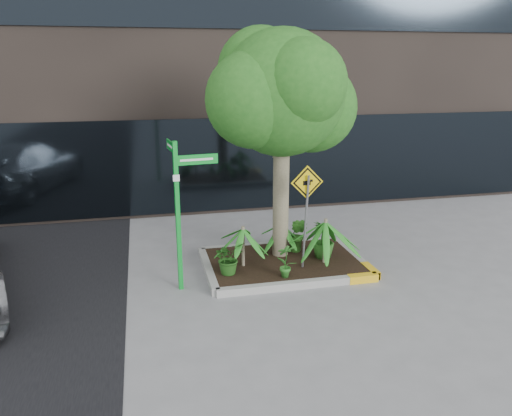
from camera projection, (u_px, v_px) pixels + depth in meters
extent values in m
plane|color=gray|center=(278.00, 273.00, 10.21)|extent=(80.00, 80.00, 0.00)
cube|color=#9E9E99|center=(270.00, 245.00, 11.54)|extent=(3.20, 0.15, 0.15)
cube|color=#9E9E99|center=(299.00, 285.00, 9.48)|extent=(3.20, 0.15, 0.15)
cube|color=#9E9E99|center=(208.00, 270.00, 10.17)|extent=(0.15, 2.20, 0.15)
cube|color=#9E9E99|center=(354.00, 257.00, 10.86)|extent=(0.15, 2.20, 0.15)
cube|color=yellow|center=(363.00, 278.00, 9.77)|extent=(0.60, 0.17, 0.15)
cube|color=black|center=(284.00, 261.00, 10.50)|extent=(3.05, 2.05, 0.06)
cylinder|color=gray|center=(281.00, 191.00, 10.41)|extent=(0.34, 0.34, 3.14)
cylinder|color=gray|center=(287.00, 135.00, 10.11)|extent=(0.59, 0.17, 1.02)
sphere|color=#22601B|center=(282.00, 93.00, 9.86)|extent=(2.51, 2.51, 2.51)
sphere|color=#22601B|center=(312.00, 107.00, 10.40)|extent=(1.89, 1.89, 1.89)
sphere|color=#22601B|center=(254.00, 100.00, 9.56)|extent=(1.89, 1.89, 1.89)
sphere|color=#22601B|center=(303.00, 83.00, 9.26)|extent=(1.68, 1.68, 1.68)
sphere|color=#22601B|center=(261.00, 71.00, 10.16)|extent=(1.78, 1.78, 1.78)
cylinder|color=gray|center=(325.00, 241.00, 10.24)|extent=(0.07, 0.07, 0.94)
cylinder|color=gray|center=(243.00, 246.00, 10.08)|extent=(0.07, 0.07, 0.84)
cylinder|color=gray|center=(282.00, 237.00, 10.87)|extent=(0.07, 0.07, 0.67)
imported|color=#1F5117|center=(229.00, 258.00, 9.73)|extent=(0.77, 0.77, 0.65)
imported|color=#2A6B20|center=(324.00, 239.00, 10.52)|extent=(0.64, 0.64, 0.81)
imported|color=#2A7123|center=(286.00, 260.00, 9.56)|extent=(0.39, 0.39, 0.69)
imported|color=#265C1A|center=(297.00, 235.00, 10.85)|extent=(0.60, 0.60, 0.78)
cube|color=#0E9A2B|center=(178.00, 218.00, 9.10)|extent=(0.09, 0.09, 2.82)
cube|color=#0E9A2B|center=(197.00, 160.00, 8.93)|extent=(0.78, 0.11, 0.18)
cube|color=#0E9A2B|center=(171.00, 146.00, 9.10)|extent=(0.11, 0.78, 0.18)
cube|color=white|center=(197.00, 160.00, 8.92)|extent=(0.60, 0.07, 0.04)
cube|color=white|center=(170.00, 146.00, 9.10)|extent=(0.07, 0.60, 0.04)
cube|color=white|center=(176.00, 178.00, 8.85)|extent=(0.12, 0.02, 0.12)
cylinder|color=slate|center=(306.00, 223.00, 9.76)|extent=(0.05, 0.25, 1.94)
cube|color=yellow|center=(307.00, 182.00, 9.51)|extent=(0.65, 0.04, 0.65)
cube|color=black|center=(307.00, 182.00, 9.50)|extent=(0.58, 0.02, 0.58)
cube|color=yellow|center=(307.00, 182.00, 9.50)|extent=(0.49, 0.02, 0.49)
cube|color=black|center=(307.00, 183.00, 9.49)|extent=(0.15, 0.01, 0.09)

